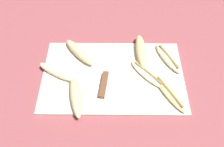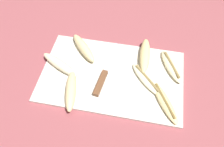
% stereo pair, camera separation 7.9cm
% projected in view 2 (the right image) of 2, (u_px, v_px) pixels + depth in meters
% --- Properties ---
extents(ground_plane, '(4.00, 4.00, 0.00)m').
position_uv_depth(ground_plane, '(112.00, 77.00, 0.81)').
color(ground_plane, '#93474C').
extents(cutting_board, '(0.51, 0.31, 0.01)m').
position_uv_depth(cutting_board, '(112.00, 76.00, 0.80)').
color(cutting_board, silver).
rests_on(cutting_board, ground_plane).
extents(knife, '(0.05, 0.25, 0.02)m').
position_uv_depth(knife, '(103.00, 77.00, 0.78)').
color(knife, brown).
rests_on(knife, cutting_board).
extents(banana_mellow_near, '(0.07, 0.16, 0.03)m').
position_uv_depth(banana_mellow_near, '(71.00, 90.00, 0.74)').
color(banana_mellow_near, beige).
rests_on(banana_mellow_near, cutting_board).
extents(banana_golden_short, '(0.05, 0.17, 0.03)m').
position_uv_depth(banana_golden_short, '(145.00, 55.00, 0.83)').
color(banana_golden_short, '#EDD689').
rests_on(banana_golden_short, cutting_board).
extents(banana_ripe_center, '(0.14, 0.14, 0.04)m').
position_uv_depth(banana_ripe_center, '(84.00, 48.00, 0.85)').
color(banana_ripe_center, beige).
rests_on(banana_ripe_center, cutting_board).
extents(banana_pale_long, '(0.14, 0.15, 0.02)m').
position_uv_depth(banana_pale_long, '(147.00, 79.00, 0.78)').
color(banana_pale_long, beige).
rests_on(banana_pale_long, cutting_board).
extents(banana_bright_far, '(0.17, 0.11, 0.03)m').
position_uv_depth(banana_bright_far, '(60.00, 64.00, 0.81)').
color(banana_bright_far, beige).
rests_on(banana_bright_far, cutting_board).
extents(banana_spotted_left, '(0.12, 0.17, 0.02)m').
position_uv_depth(banana_spotted_left, '(164.00, 102.00, 0.73)').
color(banana_spotted_left, '#DBC684').
rests_on(banana_spotted_left, cutting_board).
extents(banana_cream_curved, '(0.11, 0.16, 0.02)m').
position_uv_depth(banana_cream_curved, '(171.00, 66.00, 0.81)').
color(banana_cream_curved, beige).
rests_on(banana_cream_curved, cutting_board).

